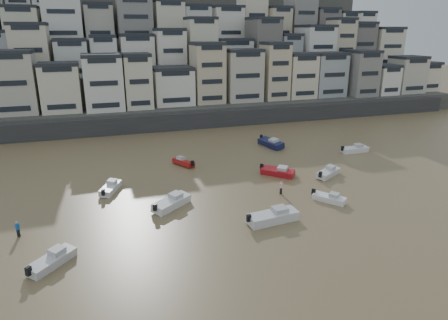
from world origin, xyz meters
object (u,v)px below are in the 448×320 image
object	(u,v)px
boat_d	(328,172)
boat_j	(52,259)
person_pink	(281,188)
boat_i	(271,142)
boat_a	(273,215)
boat_e	(278,171)
boat_g	(355,148)
boat_h	(183,162)
person_blue	(18,229)
boat_b	(329,197)
boat_c	(172,201)
boat_f	(110,187)

from	to	relation	value
boat_d	boat_j	size ratio (longest dim) A/B	1.00
boat_j	person_pink	bearing A→B (deg)	-29.18
boat_i	person_pink	bearing A→B (deg)	-33.62
boat_d	person_pink	xyz separation A→B (m)	(-9.42, -3.83, 0.17)
boat_i	boat_a	bearing A→B (deg)	-36.64
boat_e	boat_g	distance (m)	18.92
boat_h	person_blue	bearing A→B (deg)	100.26
boat_b	boat_h	size ratio (longest dim) A/B	1.00
boat_c	boat_d	world-z (taller)	boat_c
boat_e	person_blue	xyz separation A→B (m)	(-33.12, -8.14, 0.14)
boat_e	person_pink	bearing A→B (deg)	-65.93
boat_a	person_pink	xyz separation A→B (m)	(4.38, 6.99, 0.00)
boat_b	person_pink	distance (m)	6.18
boat_d	boat_g	bearing A→B (deg)	8.59
boat_f	boat_d	bearing A→B (deg)	-73.52
person_blue	boat_i	bearing A→B (deg)	30.10
boat_a	boat_h	xyz separation A→B (m)	(-5.10, 22.21, -0.27)
boat_a	boat_e	world-z (taller)	boat_a
boat_c	boat_h	distance (m)	15.71
boat_g	boat_j	xyz separation A→B (m)	(-47.19, -21.48, -0.02)
boat_e	person_blue	world-z (taller)	person_blue
boat_d	boat_g	distance (m)	14.07
boat_f	boat_g	xyz separation A→B (m)	(41.25, 5.11, 0.03)
boat_f	boat_i	world-z (taller)	boat_i
boat_c	boat_b	bearing A→B (deg)	-50.79
boat_c	boat_d	distance (m)	23.96
boat_g	person_pink	distance (m)	23.97
boat_e	person_blue	bearing A→B (deg)	-120.32
boat_i	person_pink	size ratio (longest dim) A/B	3.62
boat_g	boat_d	bearing A→B (deg)	-141.00
boat_e	boat_h	bearing A→B (deg)	-170.79
boat_i	boat_f	bearing A→B (deg)	-78.63
boat_c	person_blue	xyz separation A→B (m)	(-16.33, -2.11, 0.07)
boat_c	boat_h	size ratio (longest dim) A/B	1.33
boat_b	boat_f	xyz separation A→B (m)	(-25.52, 11.81, 0.09)
boat_b	boat_i	world-z (taller)	boat_i
boat_i	person_blue	distance (m)	44.48
boat_c	boat_g	distance (m)	36.76
boat_h	boat_i	xyz separation A→B (m)	(17.36, 5.23, 0.26)
boat_a	boat_b	xyz separation A→B (m)	(8.94, 2.83, -0.27)
boat_c	boat_g	size ratio (longest dim) A/B	1.11
boat_h	boat_i	distance (m)	18.13
boat_e	boat_j	size ratio (longest dim) A/B	1.04
boat_b	boat_h	bearing A→B (deg)	-179.66
boat_h	person_pink	xyz separation A→B (m)	(9.49, -15.22, 0.27)
boat_e	boat_f	distance (m)	23.51
boat_d	boat_h	bearing A→B (deg)	118.08
boat_d	boat_h	size ratio (longest dim) A/B	1.16
person_blue	boat_h	bearing A→B (deg)	38.96
person_blue	person_pink	xyz separation A→B (m)	(30.60, 1.85, 0.00)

